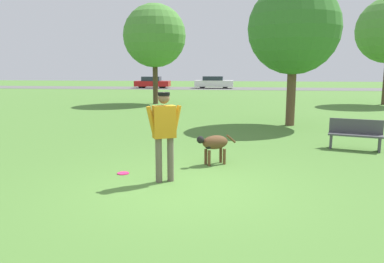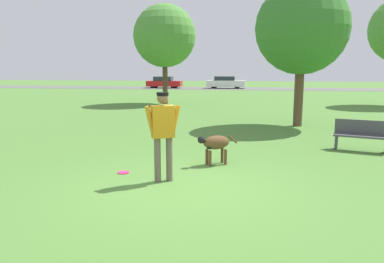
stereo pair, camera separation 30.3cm
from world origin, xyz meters
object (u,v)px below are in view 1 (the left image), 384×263
(tree_near_right, at_px, (294,29))
(park_bench, at_px, (355,133))
(dog, at_px, (214,143))
(frisbee, at_px, (123,173))
(tree_far_left, at_px, (155,36))
(parked_car_red, at_px, (152,82))
(person, at_px, (164,129))
(parked_car_white, at_px, (214,82))

(tree_near_right, relative_size, park_bench, 3.77)
(dog, distance_m, frisbee, 2.21)
(frisbee, relative_size, tree_far_left, 0.04)
(frisbee, bearing_deg, parked_car_red, 101.83)
(person, relative_size, dog, 1.91)
(parked_car_white, distance_m, park_bench, 32.46)
(parked_car_red, xyz_separation_m, park_bench, (12.99, -31.64, -0.19))
(tree_near_right, height_order, parked_car_white, tree_near_right)
(parked_car_red, bearing_deg, tree_far_left, -77.87)
(person, distance_m, frisbee, 1.52)
(person, distance_m, parked_car_red, 36.21)
(dog, bearing_deg, parked_car_white, -117.13)
(dog, height_order, frisbee, dog)
(person, bearing_deg, tree_far_left, 76.72)
(parked_car_white, bearing_deg, parked_car_red, -177.68)
(dog, height_order, tree_far_left, tree_far_left)
(frisbee, distance_m, park_bench, 6.53)
(tree_far_left, distance_m, tree_near_right, 11.10)
(park_bench, bearing_deg, frisbee, -134.21)
(tree_far_left, bearing_deg, tree_near_right, -48.99)
(frisbee, relative_size, parked_car_red, 0.06)
(person, bearing_deg, dog, 32.58)
(park_bench, bearing_deg, person, -125.75)
(frisbee, xyz_separation_m, tree_near_right, (4.51, 7.54, 3.72))
(frisbee, height_order, tree_near_right, tree_near_right)
(person, distance_m, park_bench, 5.95)
(frisbee, relative_size, park_bench, 0.17)
(dog, xyz_separation_m, park_bench, (3.81, 2.14, -0.05))
(tree_near_right, bearing_deg, park_bench, -74.85)
(tree_far_left, distance_m, parked_car_white, 19.66)
(parked_car_red, bearing_deg, tree_near_right, -67.93)
(tree_far_left, bearing_deg, park_bench, -56.42)
(parked_car_white, bearing_deg, frisbee, -89.48)
(parked_car_white, bearing_deg, person, -87.88)
(dog, bearing_deg, parked_car_red, -105.49)
(dog, distance_m, parked_car_white, 34.12)
(frisbee, distance_m, tree_near_right, 9.54)
(tree_near_right, distance_m, park_bench, 5.59)
(frisbee, xyz_separation_m, park_bench, (5.70, 3.17, 0.44))
(dog, relative_size, park_bench, 0.64)
(frisbee, distance_m, parked_car_red, 35.57)
(dog, xyz_separation_m, parked_car_white, (-2.12, 34.05, 0.17))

